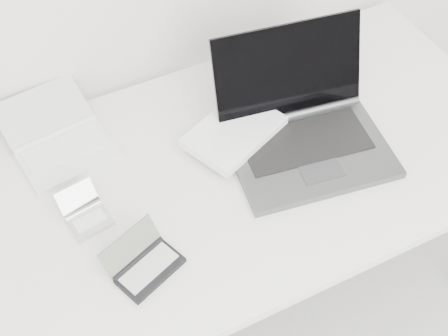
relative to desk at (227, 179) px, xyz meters
name	(u,v)px	position (x,y,z in m)	size (l,w,h in m)	color
desk	(227,179)	(0.00, 0.00, 0.00)	(1.60, 0.80, 0.73)	white
laptop_large	(287,130)	(0.18, 0.01, 0.09)	(0.54, 0.44, 0.27)	#515356
netbook_open_white	(60,142)	(-0.36, 0.26, 0.06)	(0.27, 0.33, 0.07)	white
pda_silver	(86,215)	(-0.38, 0.01, 0.06)	(0.11, 0.13, 0.07)	silver
palmtop_charcoal	(145,264)	(-0.30, -0.18, 0.06)	(0.18, 0.17, 0.08)	black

